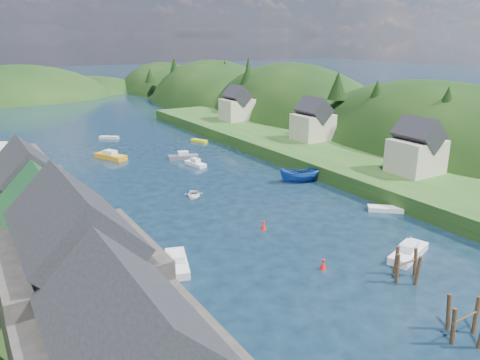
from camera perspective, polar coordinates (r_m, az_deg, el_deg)
ground at (r=80.95m, az=-8.17°, el=1.23°), size 600.00×600.00×0.00m
hillside_right at (r=126.14m, az=6.28°, el=3.60°), size 36.00×245.56×48.00m
far_hills at (r=200.93m, az=-22.17°, el=6.54°), size 103.00×68.00×44.00m
hill_trees at (r=92.49m, az=-12.27°, el=9.99°), size 90.94×153.22×11.58m
quay_left at (r=47.14m, az=-20.55°, el=-10.51°), size 12.00×110.00×2.00m
quayside_buildings at (r=32.12m, az=-20.20°, el=-11.73°), size 8.00×35.84×12.90m
boat_sheds at (r=63.11m, az=-26.25°, el=-0.03°), size 7.00×21.00×7.50m
terrace_right at (r=85.54m, az=10.13°, el=2.83°), size 16.00×120.00×2.40m
right_bank_cottages at (r=92.65m, az=8.27°, el=6.96°), size 9.00×59.24×8.41m
piling_cluster_near at (r=40.57m, az=25.70°, el=-15.51°), size 3.32×3.09×3.69m
piling_cluster_far at (r=47.31m, az=19.62°, el=-10.07°), size 2.97×2.80×3.49m
channel_buoy_near at (r=47.45m, az=10.12°, el=-10.13°), size 0.70×0.70×1.10m
channel_buoy_far at (r=55.77m, az=2.89°, el=-5.57°), size 0.70×0.70×1.10m
moored_boats at (r=60.28m, az=2.68°, el=-3.58°), size 36.92×100.83×2.45m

